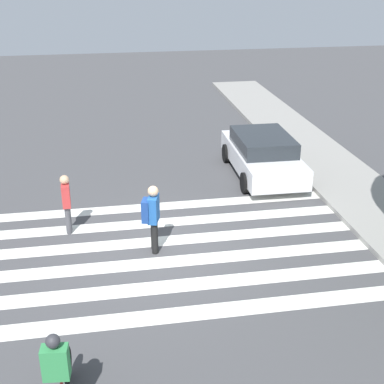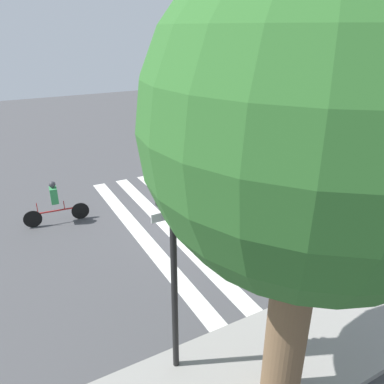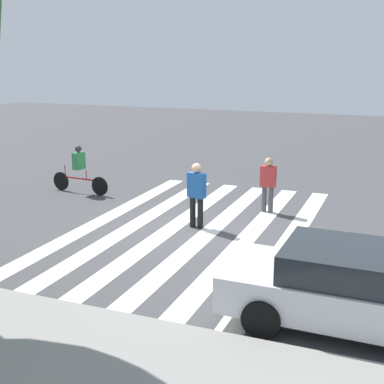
{
  "view_description": "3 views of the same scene",
  "coord_description": "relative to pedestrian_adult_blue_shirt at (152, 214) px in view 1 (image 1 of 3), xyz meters",
  "views": [
    {
      "loc": [
        11.34,
        -1.25,
        6.61
      ],
      "look_at": [
        -0.23,
        0.75,
        1.43
      ],
      "focal_mm": 50.0,
      "sensor_mm": 36.0,
      "label": 1
    },
    {
      "loc": [
        6.29,
        10.38,
        6.33
      ],
      "look_at": [
        0.26,
        -0.63,
        0.83
      ],
      "focal_mm": 35.0,
      "sensor_mm": 36.0,
      "label": 2
    },
    {
      "loc": [
        -4.94,
        12.31,
        4.4
      ],
      "look_at": [
        0.12,
        -0.35,
        0.91
      ],
      "focal_mm": 50.0,
      "sensor_mm": 36.0,
      "label": 3
    }
  ],
  "objects": [
    {
      "name": "cyclist_mid_street",
      "position": [
        4.88,
        -1.95,
        -0.15
      ],
      "size": [
        2.21,
        0.42,
        1.58
      ],
      "rotation": [
        0.0,
        0.0,
        -0.09
      ],
      "color": "black",
      "rests_on": "ground_plane"
    },
    {
      "name": "pedestrian_adult_yellow_jacket",
      "position": [
        -1.39,
        -2.06,
        -0.11
      ],
      "size": [
        0.45,
        0.24,
        1.59
      ],
      "rotation": [
        0.0,
        0.0,
        3.18
      ],
      "color": "#4C4C51",
      "rests_on": "ground_plane"
    },
    {
      "name": "pedestrian_adult_blue_shirt",
      "position": [
        0.0,
        0.0,
        0.0
      ],
      "size": [
        0.52,
        0.48,
        1.72
      ],
      "rotation": [
        0.0,
        0.0,
        -0.28
      ],
      "color": "black",
      "rests_on": "ground_plane"
    },
    {
      "name": "crosswalk_stripes",
      "position": [
        0.06,
        0.24,
        -1.01
      ],
      "size": [
        5.64,
        10.0,
        0.01
      ],
      "color": "silver",
      "rests_on": "ground_plane"
    },
    {
      "name": "ground_plane",
      "position": [
        0.06,
        0.24,
        -1.01
      ],
      "size": [
        60.0,
        60.0,
        0.0
      ],
      "primitive_type": "plane",
      "color": "#444447"
    },
    {
      "name": "car_parked_dark_suv",
      "position": [
        -4.4,
        4.06,
        -0.29
      ],
      "size": [
        4.4,
        2.05,
        1.38
      ],
      "rotation": [
        0.0,
        0.0,
        -0.02
      ],
      "color": "silver",
      "rests_on": "ground_plane"
    }
  ]
}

